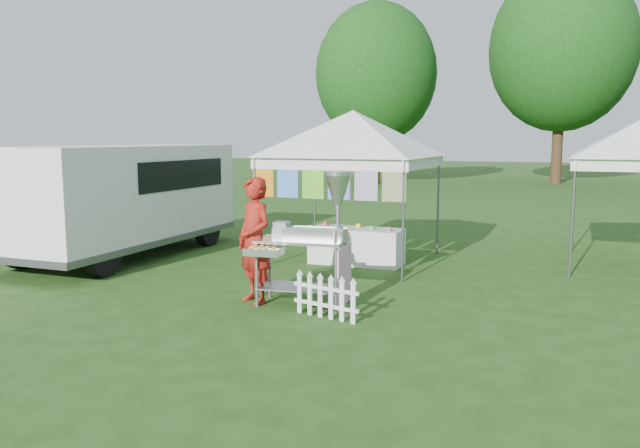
% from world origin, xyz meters
% --- Properties ---
extents(ground, '(120.00, 120.00, 0.00)m').
position_xyz_m(ground, '(0.00, 0.00, 0.00)').
color(ground, '#214313').
rests_on(ground, ground).
extents(canopy_main, '(4.24, 4.24, 3.45)m').
position_xyz_m(canopy_main, '(0.00, 3.49, 2.99)').
color(canopy_main, '#59595E').
rests_on(canopy_main, ground).
extents(tree_left, '(6.40, 6.40, 9.53)m').
position_xyz_m(tree_left, '(-6.00, 24.00, 5.83)').
color(tree_left, '#3B2615').
rests_on(tree_left, ground).
extents(tree_mid, '(7.60, 7.60, 11.52)m').
position_xyz_m(tree_mid, '(3.00, 28.00, 7.14)').
color(tree_mid, '#3B2615').
rests_on(tree_mid, ground).
extents(donut_cart, '(1.44, 1.13, 1.99)m').
position_xyz_m(donut_cart, '(0.64, 0.06, 1.17)').
color(donut_cart, gray).
rests_on(donut_cart, ground).
extents(vendor, '(0.82, 0.73, 1.89)m').
position_xyz_m(vendor, '(-0.28, -0.08, 0.95)').
color(vendor, '#A01C13').
rests_on(vendor, ground).
extents(cargo_van, '(2.32, 5.58, 2.30)m').
position_xyz_m(cargo_van, '(-4.62, 2.30, 1.24)').
color(cargo_van, white).
rests_on(cargo_van, ground).
extents(picket_fence, '(1.06, 0.27, 0.56)m').
position_xyz_m(picket_fence, '(1.02, -0.46, 0.29)').
color(picket_fence, white).
rests_on(picket_fence, ground).
extents(display_table, '(1.80, 0.70, 0.71)m').
position_xyz_m(display_table, '(0.18, 3.25, 0.35)').
color(display_table, white).
rests_on(display_table, ground).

